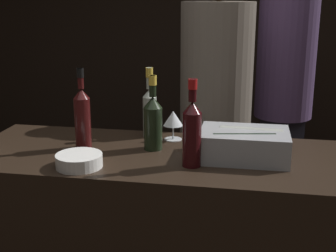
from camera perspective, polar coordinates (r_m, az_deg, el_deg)
wall_back_chalkboard at (r=4.25m, az=5.54°, el=12.48°), size 6.40×0.06×2.80m
bar_counter at (r=2.28m, az=-0.16°, el=-14.82°), size 1.81×0.68×0.95m
ice_bin_with_bottles at (r=2.03m, az=9.35°, el=-2.12°), size 0.38×0.26×0.13m
bowl_white at (r=1.95m, az=-10.78°, el=-4.11°), size 0.19×0.19×0.05m
wine_glass at (r=2.26m, az=0.63°, el=0.83°), size 0.10×0.10×0.14m
red_wine_bottle_black_foil at (r=2.15m, az=-10.40°, el=1.19°), size 0.07×0.07×0.37m
rose_wine_bottle at (r=2.31m, az=-2.25°, el=2.16°), size 0.07×0.07×0.34m
champagne_bottle at (r=2.11m, az=-1.85°, el=0.71°), size 0.08×0.08×0.34m
red_wine_bottle_tall at (r=1.90m, az=2.94°, el=-0.55°), size 0.08×0.08×0.36m
person_in_hoodie at (r=3.18m, az=13.96°, el=4.20°), size 0.37×0.37×1.84m
person_blond_tee at (r=2.69m, az=5.81°, el=2.08°), size 0.40×0.40×1.81m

